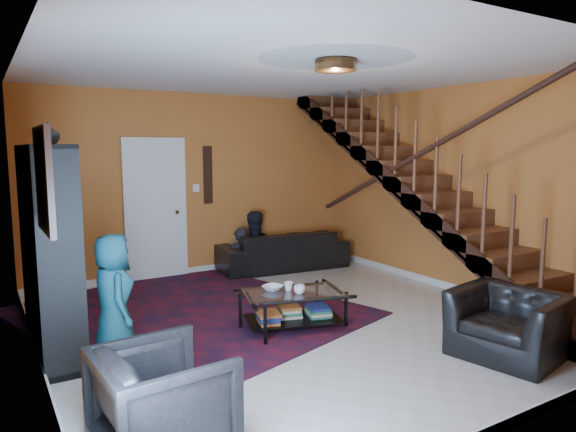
{
  "coord_description": "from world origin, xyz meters",
  "views": [
    {
      "loc": [
        -2.97,
        -4.81,
        1.97
      ],
      "look_at": [
        0.21,
        0.4,
        1.16
      ],
      "focal_mm": 32.0,
      "sensor_mm": 36.0,
      "label": 1
    }
  ],
  "objects_px": {
    "bookshelf": "(49,252)",
    "coffee_table": "(293,308)",
    "armchair_right": "(508,324)",
    "sofa": "(282,250)",
    "armchair_left": "(163,402)"
  },
  "relations": [
    {
      "from": "armchair_right",
      "to": "coffee_table",
      "type": "bearing_deg",
      "value": -153.51
    },
    {
      "from": "bookshelf",
      "to": "sofa",
      "type": "bearing_deg",
      "value": 24.91
    },
    {
      "from": "armchair_left",
      "to": "bookshelf",
      "type": "bearing_deg",
      "value": 4.38
    },
    {
      "from": "sofa",
      "to": "armchair_left",
      "type": "xyz_separation_m",
      "value": [
        -3.3,
        -4.06,
        0.05
      ]
    },
    {
      "from": "bookshelf",
      "to": "armchair_right",
      "type": "bearing_deg",
      "value": -34.4
    },
    {
      "from": "bookshelf",
      "to": "coffee_table",
      "type": "distance_m",
      "value": 2.55
    },
    {
      "from": "sofa",
      "to": "armchair_right",
      "type": "xyz_separation_m",
      "value": [
        -0.0,
        -4.2,
        0.0
      ]
    },
    {
      "from": "armchair_left",
      "to": "coffee_table",
      "type": "bearing_deg",
      "value": -55.59
    },
    {
      "from": "bookshelf",
      "to": "coffee_table",
      "type": "relative_size",
      "value": 1.66
    },
    {
      "from": "bookshelf",
      "to": "armchair_left",
      "type": "xyz_separation_m",
      "value": [
        0.35,
        -2.36,
        -0.6
      ]
    },
    {
      "from": "armchair_left",
      "to": "coffee_table",
      "type": "height_order",
      "value": "armchair_left"
    },
    {
      "from": "armchair_right",
      "to": "coffee_table",
      "type": "height_order",
      "value": "armchair_right"
    },
    {
      "from": "bookshelf",
      "to": "sofa",
      "type": "relative_size",
      "value": 0.95
    },
    {
      "from": "armchair_left",
      "to": "armchair_right",
      "type": "bearing_deg",
      "value": -96.58
    },
    {
      "from": "coffee_table",
      "to": "sofa",
      "type": "bearing_deg",
      "value": 61.69
    }
  ]
}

